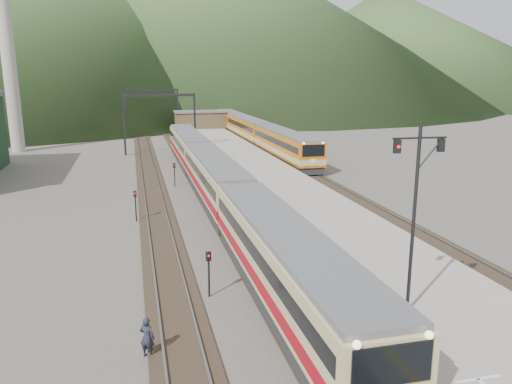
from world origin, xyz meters
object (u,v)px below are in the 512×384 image
object	(u,v)px
worker	(147,337)
main_train	(215,179)
signal_mast	(415,201)
second_train	(248,129)

from	to	relation	value
worker	main_train	bearing A→B (deg)	-77.75
signal_mast	second_train	bearing A→B (deg)	83.07
worker	second_train	bearing A→B (deg)	-78.67
signal_mast	worker	size ratio (longest dim) A/B	4.78
second_train	worker	size ratio (longest dim) A/B	37.35
signal_mast	worker	xyz separation A→B (m)	(-10.35, 0.77, -4.85)
main_train	second_train	bearing A→B (deg)	73.05
second_train	signal_mast	world-z (taller)	signal_mast
main_train	second_train	distance (m)	39.45
main_train	second_train	xyz separation A→B (m)	(11.50, 37.73, 0.03)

